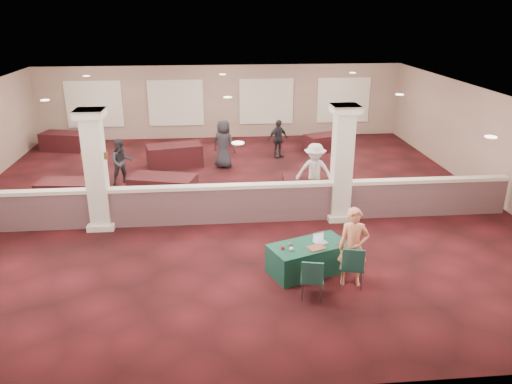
{
  "coord_description": "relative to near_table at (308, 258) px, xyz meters",
  "views": [
    {
      "loc": [
        -0.5,
        -14.12,
        5.62
      ],
      "look_at": [
        0.62,
        -2.0,
        1.05
      ],
      "focal_mm": 35.0,
      "sensor_mm": 36.0,
      "label": 1
    }
  ],
  "objects": [
    {
      "name": "woman",
      "position": [
        0.82,
        -0.6,
        0.54
      ],
      "size": [
        0.68,
        0.51,
        1.74
      ],
      "primitive_type": "imported",
      "rotation": [
        0.0,
        0.0,
        -0.16
      ],
      "color": "#FF996E",
      "rests_on": "ground"
    },
    {
      "name": "scissors",
      "position": [
        0.65,
        -0.02,
        0.34
      ],
      "size": [
        0.11,
        0.07,
        0.01
      ],
      "primitive_type": "cube",
      "rotation": [
        0.0,
        0.0,
        0.37
      ],
      "color": "red",
      "rests_on": "near_table"
    },
    {
      "name": "column_left",
      "position": [
        -5.08,
        2.87,
        1.3
      ],
      "size": [
        0.72,
        0.72,
        3.2
      ],
      "color": "silver",
      "rests_on": "ground"
    },
    {
      "name": "conf_chair_main",
      "position": [
        0.78,
        -0.76,
        0.23
      ],
      "size": [
        0.58,
        0.58,
        0.95
      ],
      "rotation": [
        0.0,
        0.0,
        -0.25
      ],
      "color": "#1C534F",
      "rests_on": "ground"
    },
    {
      "name": "screen_glow",
      "position": [
        0.24,
        0.15,
        0.44
      ],
      "size": [
        0.26,
        0.1,
        0.17
      ],
      "primitive_type": "cube",
      "rotation": [
        0.0,
        0.0,
        0.37
      ],
      "color": "silver",
      "rests_on": "near_table"
    },
    {
      "name": "partition_wall",
      "position": [
        -1.58,
        2.87,
        0.23
      ],
      "size": [
        15.6,
        0.28,
        1.1
      ],
      "color": "brown",
      "rests_on": "ground"
    },
    {
      "name": "knitting",
      "position": [
        0.13,
        -0.2,
        0.35
      ],
      "size": [
        0.44,
        0.39,
        0.03
      ],
      "primitive_type": "cube",
      "rotation": [
        0.0,
        0.0,
        0.37
      ],
      "color": "#C1441E",
      "rests_on": "near_table"
    },
    {
      "name": "sconce_right",
      "position": [
        -4.8,
        2.87,
        1.67
      ],
      "size": [
        0.12,
        0.12,
        0.18
      ],
      "color": "brown",
      "rests_on": "column_left"
    },
    {
      "name": "sconce_left",
      "position": [
        -5.36,
        2.87,
        1.67
      ],
      "size": [
        0.12,
        0.12,
        0.18
      ],
      "color": "brown",
      "rests_on": "column_left"
    },
    {
      "name": "wall_front",
      "position": [
        -1.58,
        -3.63,
        1.27
      ],
      "size": [
        16.0,
        0.04,
        3.2
      ],
      "primitive_type": "cube",
      "color": "#886B5E",
      "rests_on": "ground"
    },
    {
      "name": "far_table_back_center",
      "position": [
        -3.45,
        8.23,
        0.07
      ],
      "size": [
        2.15,
        1.4,
        0.8
      ],
      "primitive_type": "cube",
      "rotation": [
        0.0,
        0.0,
        0.22
      ],
      "color": "black",
      "rests_on": "ground"
    },
    {
      "name": "wall_right",
      "position": [
        6.42,
        4.37,
        1.27
      ],
      "size": [
        0.04,
        16.0,
        3.2
      ],
      "primitive_type": "cube",
      "color": "#886B5E",
      "rests_on": "ground"
    },
    {
      "name": "attendee_b",
      "position": [
        1.01,
        4.37,
        0.55
      ],
      "size": [
        1.23,
        0.78,
        1.77
      ],
      "primitive_type": "imported",
      "rotation": [
        0.0,
        0.0,
        -0.24
      ],
      "color": "silver",
      "rests_on": "ground"
    },
    {
      "name": "far_table_front_right",
      "position": [
        0.92,
        4.67,
        -0.01
      ],
      "size": [
        1.66,
        0.89,
        0.66
      ],
      "primitive_type": "cube",
      "rotation": [
        0.0,
        0.0,
        -0.05
      ],
      "color": "black",
      "rests_on": "ground"
    },
    {
      "name": "laptop_base",
      "position": [
        0.27,
        0.06,
        0.34
      ],
      "size": [
        0.36,
        0.3,
        0.02
      ],
      "primitive_type": "cube",
      "rotation": [
        0.0,
        0.0,
        0.37
      ],
      "color": "silver",
      "rests_on": "near_table"
    },
    {
      "name": "yarn_red",
      "position": [
        -0.61,
        -0.19,
        0.38
      ],
      "size": [
        0.09,
        0.09,
        0.09
      ],
      "primitive_type": "sphere",
      "color": "maroon",
      "rests_on": "near_table"
    },
    {
      "name": "yarn_grey",
      "position": [
        -0.42,
        -0.05,
        0.38
      ],
      "size": [
        0.09,
        0.09,
        0.09
      ],
      "primitive_type": "sphere",
      "color": "#48484D",
      "rests_on": "near_table"
    },
    {
      "name": "far_table_front_left",
      "position": [
        -6.35,
        4.67,
        0.03
      ],
      "size": [
        1.89,
        1.11,
        0.73
      ],
      "primitive_type": "cube",
      "rotation": [
        0.0,
        0.0,
        -0.12
      ],
      "color": "black",
      "rests_on": "ground"
    },
    {
      "name": "attendee_a",
      "position": [
        -5.05,
        6.34,
        0.44
      ],
      "size": [
        0.84,
        0.64,
        1.54
      ],
      "primitive_type": "imported",
      "rotation": [
        0.0,
        0.0,
        0.35
      ],
      "color": "black",
      "rests_on": "ground"
    },
    {
      "name": "near_table",
      "position": [
        0.0,
        0.0,
        0.0
      ],
      "size": [
        1.93,
        1.44,
        0.67
      ],
      "primitive_type": "cube",
      "rotation": [
        0.0,
        0.0,
        0.37
      ],
      "color": "#103D2E",
      "rests_on": "ground"
    },
    {
      "name": "wall_back",
      "position": [
        -1.58,
        12.37,
        1.27
      ],
      "size": [
        16.0,
        0.04,
        3.2
      ],
      "primitive_type": "cube",
      "color": "#886B5E",
      "rests_on": "ground"
    },
    {
      "name": "ceiling",
      "position": [
        -1.58,
        4.37,
        2.87
      ],
      "size": [
        16.0,
        16.0,
        0.02
      ],
      "primitive_type": "cube",
      "color": "silver",
      "rests_on": "wall_back"
    },
    {
      "name": "far_table_back_right",
      "position": [
        2.58,
        9.82,
        -0.0
      ],
      "size": [
        1.83,
        1.36,
        0.67
      ],
      "primitive_type": "cube",
      "rotation": [
        0.0,
        0.0,
        0.37
      ],
      "color": "black",
      "rests_on": "ground"
    },
    {
      "name": "far_table_front_center",
      "position": [
        -3.58,
        4.67,
        0.06
      ],
      "size": [
        2.13,
        1.47,
        0.79
      ],
      "primitive_type": "cube",
      "rotation": [
        0.0,
        0.0,
        -0.28
      ],
      "color": "black",
      "rests_on": "ground"
    },
    {
      "name": "conf_chair_side",
      "position": [
        -0.15,
        -1.13,
        0.2
      ],
      "size": [
        0.54,
        0.54,
        0.91
      ],
      "rotation": [
        0.0,
        0.0,
        -0.21
      ],
      "color": "#1C534F",
      "rests_on": "ground"
    },
    {
      "name": "ground",
      "position": [
        -1.58,
        4.37,
        -0.33
      ],
      "size": [
        16.0,
        16.0,
        0.0
      ],
      "primitive_type": "plane",
      "color": "#411014",
      "rests_on": "ground"
    },
    {
      "name": "column_right",
      "position": [
        1.42,
        2.87,
        1.3
      ],
      "size": [
        0.72,
        0.72,
        3.2
      ],
      "color": "silver",
      "rests_on": "ground"
    },
    {
      "name": "yarn_cream",
      "position": [
        -0.43,
        -0.27,
        0.38
      ],
      "size": [
        0.1,
        0.1,
        0.1
      ],
      "primitive_type": "sphere",
      "color": "beige",
      "rests_on": "near_table"
    },
    {
      "name": "far_table_back_left",
      "position": [
        -8.08,
        10.83,
        0.04
      ],
      "size": [
        1.99,
        1.31,
        0.74
      ],
      "primitive_type": "cube",
      "rotation": [
        0.0,
        0.0,
        -0.24
      ],
      "color": "black",
      "rests_on": "ground"
    },
    {
      "name": "attendee_d",
      "position": [
        -1.63,
        7.87,
        0.56
      ],
      "size": [
        1.0,
        0.84,
        1.78
      ],
      "primitive_type": "imported",
      "rotation": [
        0.0,
        0.0,
        2.64
      ],
      "color": "black",
      "rests_on": "ground"
    },
    {
      "name": "laptop_screen",
      "position": [
        0.23,
        0.15,
        0.45
      ],
      "size": [
        0.28,
        0.12,
        0.2
      ],
      "primitive_type": "cube",
      "rotation": [
        0.0,
        0.0,
        0.37
      ],
      "color": "silver",
      "rests_on": "near_table"
    },
    {
      "name": "attendee_c",
      "position": [
        0.51,
        8.99,
        0.41
      ],
      "size": [
        0.97,
        0.78,
        1.49
      ],
      "primitive_type": "imported",
      "rotation": [
        0.0,
        0.0,
        0.49
      ],
      "color": "black",
      "rests_on": "ground"
    }
  ]
}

